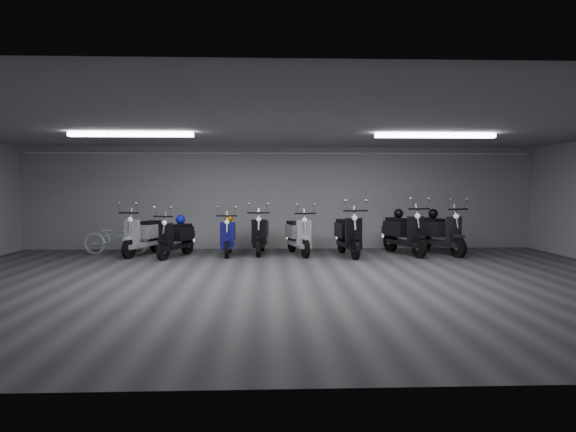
{
  "coord_description": "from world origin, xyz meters",
  "views": [
    {
      "loc": [
        -0.35,
        -9.4,
        1.75
      ],
      "look_at": [
        0.12,
        2.5,
        1.05
      ],
      "focal_mm": 32.69,
      "sensor_mm": 36.0,
      "label": 1
    }
  ],
  "objects_px": {
    "scooter_3": "(176,231)",
    "scooter_7": "(348,227)",
    "scooter_6": "(298,228)",
    "helmet_1": "(229,219)",
    "scooter_4": "(228,230)",
    "helmet_3": "(399,213)",
    "scooter_9": "(440,226)",
    "helmet_0": "(433,214)",
    "bicycle": "(115,234)",
    "scooter_2": "(143,228)",
    "scooter_5": "(260,228)",
    "helmet_2": "(180,220)",
    "scooter_8": "(404,226)"
  },
  "relations": [
    {
      "from": "scooter_9",
      "to": "helmet_0",
      "type": "relative_size",
      "value": 7.97
    },
    {
      "from": "scooter_7",
      "to": "helmet_1",
      "type": "distance_m",
      "value": 3.04
    },
    {
      "from": "helmet_1",
      "to": "scooter_5",
      "type": "bearing_deg",
      "value": -3.5
    },
    {
      "from": "scooter_7",
      "to": "scooter_9",
      "type": "xyz_separation_m",
      "value": [
        2.36,
        0.23,
        0.01
      ]
    },
    {
      "from": "scooter_3",
      "to": "scooter_9",
      "type": "height_order",
      "value": "scooter_9"
    },
    {
      "from": "scooter_4",
      "to": "scooter_7",
      "type": "height_order",
      "value": "scooter_7"
    },
    {
      "from": "scooter_2",
      "to": "scooter_7",
      "type": "height_order",
      "value": "scooter_7"
    },
    {
      "from": "scooter_6",
      "to": "bicycle",
      "type": "height_order",
      "value": "scooter_6"
    },
    {
      "from": "scooter_2",
      "to": "helmet_3",
      "type": "relative_size",
      "value": 7.61
    },
    {
      "from": "helmet_1",
      "to": "helmet_3",
      "type": "height_order",
      "value": "helmet_3"
    },
    {
      "from": "scooter_2",
      "to": "helmet_2",
      "type": "xyz_separation_m",
      "value": [
        0.95,
        -0.14,
        0.23
      ]
    },
    {
      "from": "scooter_5",
      "to": "scooter_6",
      "type": "distance_m",
      "value": 0.98
    },
    {
      "from": "bicycle",
      "to": "scooter_9",
      "type": "bearing_deg",
      "value": -82.79
    },
    {
      "from": "scooter_8",
      "to": "helmet_0",
      "type": "distance_m",
      "value": 0.9
    },
    {
      "from": "scooter_9",
      "to": "bicycle",
      "type": "xyz_separation_m",
      "value": [
        -8.16,
        0.25,
        -0.2
      ]
    },
    {
      "from": "scooter_4",
      "to": "helmet_0",
      "type": "bearing_deg",
      "value": 0.53
    },
    {
      "from": "scooter_8",
      "to": "helmet_2",
      "type": "bearing_deg",
      "value": 162.56
    },
    {
      "from": "helmet_1",
      "to": "scooter_9",
      "type": "bearing_deg",
      "value": -3.74
    },
    {
      "from": "scooter_2",
      "to": "helmet_3",
      "type": "bearing_deg",
      "value": 21.12
    },
    {
      "from": "scooter_6",
      "to": "helmet_1",
      "type": "xyz_separation_m",
      "value": [
        -1.76,
        0.27,
        0.23
      ]
    },
    {
      "from": "scooter_5",
      "to": "bicycle",
      "type": "height_order",
      "value": "scooter_5"
    },
    {
      "from": "scooter_6",
      "to": "helmet_0",
      "type": "height_order",
      "value": "scooter_6"
    },
    {
      "from": "scooter_5",
      "to": "helmet_2",
      "type": "distance_m",
      "value": 2.01
    },
    {
      "from": "scooter_3",
      "to": "scooter_4",
      "type": "bearing_deg",
      "value": 36.91
    },
    {
      "from": "scooter_3",
      "to": "scooter_8",
      "type": "relative_size",
      "value": 0.87
    },
    {
      "from": "scooter_4",
      "to": "scooter_6",
      "type": "relative_size",
      "value": 0.95
    },
    {
      "from": "bicycle",
      "to": "helmet_0",
      "type": "xyz_separation_m",
      "value": [
        8.06,
        -0.0,
        0.49
      ]
    },
    {
      "from": "scooter_3",
      "to": "helmet_0",
      "type": "relative_size",
      "value": 6.97
    },
    {
      "from": "scooter_3",
      "to": "helmet_3",
      "type": "distance_m",
      "value": 5.62
    },
    {
      "from": "scooter_7",
      "to": "helmet_1",
      "type": "xyz_separation_m",
      "value": [
        -2.98,
        0.58,
        0.18
      ]
    },
    {
      "from": "scooter_5",
      "to": "scooter_7",
      "type": "relative_size",
      "value": 0.94
    },
    {
      "from": "scooter_7",
      "to": "helmet_3",
      "type": "bearing_deg",
      "value": 12.92
    },
    {
      "from": "helmet_2",
      "to": "helmet_3",
      "type": "bearing_deg",
      "value": 2.91
    },
    {
      "from": "helmet_3",
      "to": "helmet_2",
      "type": "bearing_deg",
      "value": -177.09
    },
    {
      "from": "scooter_2",
      "to": "scooter_5",
      "type": "distance_m",
      "value": 2.92
    },
    {
      "from": "helmet_3",
      "to": "scooter_7",
      "type": "bearing_deg",
      "value": -160.78
    },
    {
      "from": "scooter_5",
      "to": "helmet_1",
      "type": "bearing_deg",
      "value": -179.72
    },
    {
      "from": "scooter_7",
      "to": "helmet_0",
      "type": "relative_size",
      "value": 7.84
    },
    {
      "from": "helmet_0",
      "to": "helmet_2",
      "type": "bearing_deg",
      "value": -177.46
    },
    {
      "from": "scooter_7",
      "to": "helmet_1",
      "type": "height_order",
      "value": "scooter_7"
    },
    {
      "from": "scooter_2",
      "to": "scooter_6",
      "type": "height_order",
      "value": "scooter_2"
    },
    {
      "from": "scooter_6",
      "to": "scooter_4",
      "type": "bearing_deg",
      "value": 165.66
    },
    {
      "from": "scooter_3",
      "to": "scooter_7",
      "type": "height_order",
      "value": "scooter_7"
    },
    {
      "from": "scooter_2",
      "to": "scooter_6",
      "type": "distance_m",
      "value": 3.87
    },
    {
      "from": "scooter_2",
      "to": "bicycle",
      "type": "relative_size",
      "value": 1.11
    },
    {
      "from": "scooter_4",
      "to": "scooter_7",
      "type": "bearing_deg",
      "value": -7.52
    },
    {
      "from": "scooter_7",
      "to": "helmet_1",
      "type": "relative_size",
      "value": 8.32
    },
    {
      "from": "scooter_2",
      "to": "scooter_7",
      "type": "distance_m",
      "value": 5.09
    },
    {
      "from": "scooter_4",
      "to": "scooter_5",
      "type": "height_order",
      "value": "scooter_5"
    },
    {
      "from": "scooter_9",
      "to": "helmet_1",
      "type": "distance_m",
      "value": 5.35
    }
  ]
}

